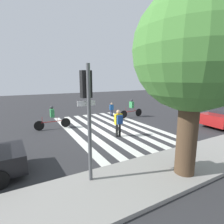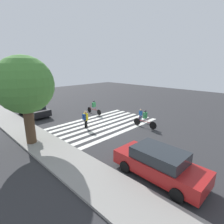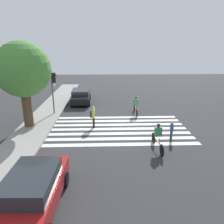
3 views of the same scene
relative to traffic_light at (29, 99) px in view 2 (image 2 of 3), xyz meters
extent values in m
plane|color=#2D2D30|center=(-3.63, -5.44, -2.73)|extent=(60.00, 60.00, 0.00)
cube|color=gray|center=(-3.63, 0.81, -2.66)|extent=(36.00, 2.50, 0.14)
cube|color=silver|center=(-6.27, -5.44, -2.73)|extent=(0.45, 10.00, 0.01)
cube|color=silver|center=(-5.39, -5.44, -2.73)|extent=(0.45, 10.00, 0.01)
cube|color=silver|center=(-4.51, -5.44, -2.73)|extent=(0.45, 10.00, 0.01)
cube|color=silver|center=(-3.63, -5.44, -2.73)|extent=(0.45, 10.00, 0.01)
cube|color=silver|center=(-2.76, -5.44, -2.73)|extent=(0.45, 10.00, 0.01)
cube|color=silver|center=(-1.88, -5.44, -2.73)|extent=(0.45, 10.00, 0.01)
cube|color=silver|center=(-1.00, -5.44, -2.73)|extent=(0.45, 10.00, 0.01)
cylinder|color=#515456|center=(0.00, 0.14, -0.78)|extent=(0.12, 0.12, 3.90)
cube|color=black|center=(0.00, -0.07, 0.55)|extent=(0.32, 0.26, 0.84)
cube|color=silver|center=(0.00, -0.07, -0.05)|extent=(0.60, 0.02, 0.16)
sphere|color=#590F0F|center=(0.00, -0.23, 0.78)|extent=(0.15, 0.15, 0.15)
sphere|color=#59470F|center=(0.00, -0.23, 0.55)|extent=(0.15, 0.15, 0.15)
sphere|color=gold|center=(0.00, -0.23, 0.32)|extent=(0.15, 0.15, 0.15)
cylinder|color=#4C3826|center=(-3.11, 1.33, -1.30)|extent=(0.68, 0.68, 2.88)
sphere|color=#478438|center=(-3.11, 1.33, 1.61)|extent=(3.91, 3.91, 3.91)
cylinder|color=black|center=(-3.35, -3.53, -2.35)|extent=(0.15, 0.15, 0.78)
cylinder|color=black|center=(-3.15, -3.53, -2.35)|extent=(0.15, 0.15, 0.78)
cube|color=yellow|center=(-3.25, -3.53, -1.65)|extent=(0.46, 0.22, 0.61)
sphere|color=tan|center=(-3.25, -3.53, -1.22)|extent=(0.24, 0.24, 0.24)
cube|color=navy|center=(-3.24, -3.35, -1.65)|extent=(0.35, 0.17, 0.52)
cylinder|color=navy|center=(-5.71, -8.72, -2.43)|extent=(0.11, 0.11, 0.60)
cylinder|color=navy|center=(-5.55, -8.72, -2.43)|extent=(0.11, 0.11, 0.60)
cube|color=#1E5199|center=(-5.63, -8.72, -1.90)|extent=(0.36, 0.19, 0.47)
sphere|color=tan|center=(-5.63, -8.72, -1.57)|extent=(0.19, 0.19, 0.19)
cylinder|color=black|center=(0.78, -7.13, -2.40)|extent=(0.66, 0.04, 0.66)
cylinder|color=black|center=(-1.00, -7.12, -2.40)|extent=(0.66, 0.04, 0.66)
cube|color=maroon|center=(-0.11, -7.13, -2.22)|extent=(1.51, 0.04, 0.04)
cylinder|color=maroon|center=(-0.42, -7.13, -2.06)|extent=(0.03, 0.03, 0.32)
cylinder|color=maroon|center=(0.56, -7.13, -2.02)|extent=(0.03, 0.03, 0.40)
cube|color=#338C4C|center=(-0.11, -7.13, -1.62)|extent=(0.24, 0.40, 0.55)
sphere|color=#333338|center=(-0.11, -7.13, -1.23)|extent=(0.22, 0.22, 0.22)
cylinder|color=black|center=(-6.14, -7.44, -2.38)|extent=(0.71, 0.08, 0.70)
cylinder|color=black|center=(-7.83, -7.54, -2.38)|extent=(0.71, 0.08, 0.70)
cube|color=maroon|center=(-6.99, -7.49, -2.19)|extent=(1.44, 0.12, 0.04)
cylinder|color=maroon|center=(-7.28, -7.51, -2.03)|extent=(0.03, 0.03, 0.32)
cylinder|color=maroon|center=(-6.35, -7.46, -1.99)|extent=(0.03, 0.03, 0.40)
cube|color=#338C4C|center=(-6.99, -7.49, -1.59)|extent=(0.26, 0.41, 0.55)
sphere|color=#333338|center=(-6.99, -7.49, -1.20)|extent=(0.22, 0.22, 0.22)
cube|color=maroon|center=(-11.75, -1.67, -2.11)|extent=(4.79, 1.98, 0.74)
cube|color=#23282D|center=(-11.75, -1.67, -1.45)|extent=(2.65, 1.77, 0.57)
cylinder|color=black|center=(-10.26, -0.81, -2.41)|extent=(0.65, 0.22, 0.64)
cylinder|color=black|center=(-10.31, -2.61, -2.41)|extent=(0.65, 0.22, 0.64)
cylinder|color=black|center=(-13.19, -0.72, -2.41)|extent=(0.65, 0.22, 0.64)
cylinder|color=black|center=(-13.25, -2.53, -2.41)|extent=(0.65, 0.22, 0.64)
cube|color=black|center=(4.13, -1.81, -2.14)|extent=(4.65, 2.06, 0.67)
cube|color=#23282D|center=(4.13, -1.81, -1.56)|extent=(2.59, 1.83, 0.47)
cylinder|color=black|center=(5.51, -0.83, -2.41)|extent=(0.65, 0.23, 0.64)
cylinder|color=black|center=(5.59, -2.67, -2.41)|extent=(0.65, 0.23, 0.64)
cylinder|color=black|center=(2.68, -0.96, -2.41)|extent=(0.65, 0.23, 0.64)
cylinder|color=black|center=(2.76, -2.79, -2.41)|extent=(0.65, 0.23, 0.64)
camera|label=1|loc=(1.93, 5.12, 0.74)|focal=28.00mm
camera|label=2|loc=(-15.55, 5.63, 2.93)|focal=28.00mm
camera|label=3|loc=(-18.71, -4.40, 3.33)|focal=35.00mm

